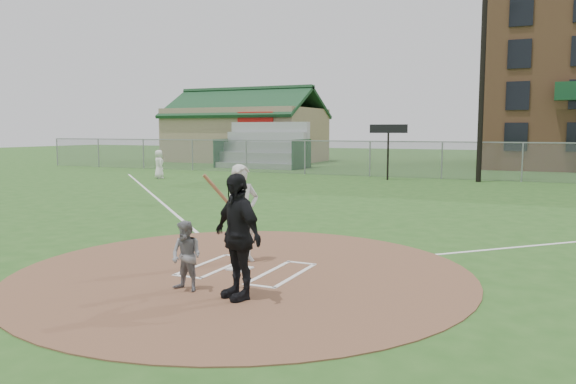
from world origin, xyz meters
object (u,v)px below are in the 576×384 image
at_px(catcher, 186,256).
at_px(batter_at_plate, 242,213).
at_px(ondeck_player, 159,164).
at_px(home_plate, 240,268).
at_px(umpire, 237,236).

height_order(catcher, batter_at_plate, batter_at_plate).
bearing_deg(ondeck_player, home_plate, 168.75).
xyz_separation_m(catcher, batter_at_plate, (-0.18, 2.17, 0.40)).
height_order(home_plate, umpire, umpire).
bearing_deg(batter_at_plate, umpire, -62.61).
bearing_deg(home_plate, batter_at_plate, 114.58).
distance_m(home_plate, batter_at_plate, 1.15).
xyz_separation_m(home_plate, ondeck_player, (-13.95, 15.85, 0.74)).
bearing_deg(home_plate, catcher, -93.05).
distance_m(catcher, batter_at_plate, 2.21).
bearing_deg(home_plate, ondeck_player, 131.36).
height_order(home_plate, batter_at_plate, batter_at_plate).
height_order(umpire, ondeck_player, umpire).
relative_size(umpire, batter_at_plate, 1.01).
height_order(home_plate, ondeck_player, ondeck_player).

